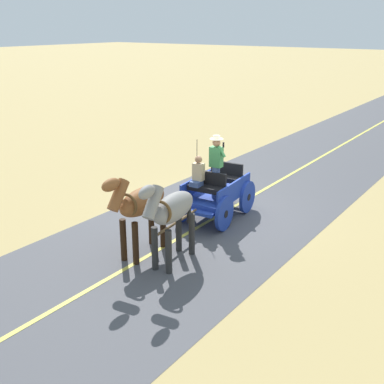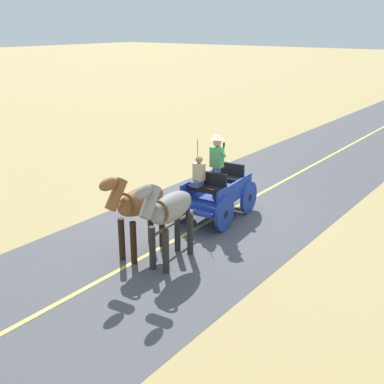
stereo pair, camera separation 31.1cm
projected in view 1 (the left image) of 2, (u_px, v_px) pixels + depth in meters
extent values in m
plane|color=tan|center=(222.00, 214.00, 14.29)|extent=(200.00, 200.00, 0.00)
cube|color=#4C4C51|center=(222.00, 214.00, 14.29)|extent=(5.78, 160.00, 0.01)
cube|color=#DBCC4C|center=(222.00, 214.00, 14.29)|extent=(0.12, 160.00, 0.00)
cube|color=#1E3899|center=(216.00, 195.00, 13.89)|extent=(1.41, 2.31, 0.12)
cube|color=#1E3899|center=(234.00, 189.00, 13.53)|extent=(0.26, 2.09, 0.44)
cube|color=#1E3899|center=(199.00, 183.00, 14.06)|extent=(0.26, 2.09, 0.44)
cube|color=#1E3899|center=(195.00, 212.00, 12.92)|extent=(1.10, 0.34, 0.08)
cube|color=#1E3899|center=(234.00, 189.00, 14.93)|extent=(0.74, 0.27, 0.06)
cube|color=black|center=(206.00, 189.00, 13.27)|extent=(1.05, 0.46, 0.14)
cube|color=black|center=(209.00, 179.00, 13.34)|extent=(1.02, 0.18, 0.44)
cube|color=black|center=(224.00, 178.00, 14.17)|extent=(1.05, 0.46, 0.14)
cube|color=black|center=(227.00, 169.00, 14.24)|extent=(1.02, 0.18, 0.44)
cylinder|color=#1E3899|center=(224.00, 214.00, 13.01)|extent=(0.19, 0.97, 0.96)
cylinder|color=black|center=(224.00, 214.00, 13.01)|extent=(0.14, 0.22, 0.21)
cylinder|color=#1E3899|center=(183.00, 205.00, 13.62)|extent=(0.19, 0.97, 0.96)
cylinder|color=black|center=(183.00, 205.00, 13.62)|extent=(0.14, 0.22, 0.21)
cylinder|color=#1E3899|center=(247.00, 197.00, 14.27)|extent=(0.19, 0.97, 0.96)
cylinder|color=black|center=(247.00, 197.00, 14.27)|extent=(0.14, 0.22, 0.21)
cylinder|color=#1E3899|center=(209.00, 190.00, 14.88)|extent=(0.19, 0.97, 0.96)
cylinder|color=black|center=(209.00, 190.00, 14.88)|extent=(0.14, 0.22, 0.21)
cylinder|color=brown|center=(176.00, 223.00, 12.11)|extent=(0.26, 2.00, 0.07)
cylinder|color=black|center=(197.00, 163.00, 13.18)|extent=(0.02, 0.02, 1.30)
cylinder|color=#384C7F|center=(216.00, 182.00, 13.38)|extent=(0.22, 0.22, 0.90)
cube|color=#387F47|center=(216.00, 157.00, 13.14)|extent=(0.36, 0.25, 0.56)
sphere|color=#9E7051|center=(216.00, 143.00, 13.01)|extent=(0.22, 0.22, 0.22)
cylinder|color=beige|center=(217.00, 139.00, 12.97)|extent=(0.36, 0.36, 0.01)
cylinder|color=beige|center=(217.00, 137.00, 12.96)|extent=(0.20, 0.20, 0.10)
cylinder|color=#387F47|center=(222.00, 152.00, 12.96)|extent=(0.27, 0.11, 0.32)
cube|color=black|center=(223.00, 145.00, 12.85)|extent=(0.03, 0.07, 0.14)
cube|color=#384C7F|center=(196.00, 184.00, 13.24)|extent=(0.31, 0.35, 0.14)
cube|color=tan|center=(198.00, 172.00, 13.24)|extent=(0.32, 0.23, 0.48)
sphere|color=#9E7051|center=(199.00, 159.00, 13.12)|extent=(0.20, 0.20, 0.20)
ellipsoid|color=gray|center=(173.00, 207.00, 11.00)|extent=(0.75, 1.62, 0.64)
cylinder|color=#272726|center=(169.00, 252.00, 10.74)|extent=(0.15, 0.15, 1.05)
cylinder|color=#272726|center=(155.00, 249.00, 10.90)|extent=(0.15, 0.15, 1.05)
cylinder|color=#272726|center=(192.00, 234.00, 11.65)|extent=(0.15, 0.15, 1.05)
cylinder|color=#272726|center=(179.00, 231.00, 11.81)|extent=(0.15, 0.15, 1.05)
cylinder|color=gray|center=(153.00, 203.00, 10.16)|extent=(0.34, 0.68, 0.73)
ellipsoid|color=gray|center=(147.00, 192.00, 9.88)|extent=(0.29, 0.56, 0.28)
cube|color=#272726|center=(154.00, 201.00, 10.17)|extent=(0.12, 0.51, 0.56)
cylinder|color=#272726|center=(189.00, 209.00, 11.71)|extent=(0.11, 0.11, 0.70)
torus|color=brown|center=(161.00, 212.00, 10.52)|extent=(0.55, 0.14, 0.55)
ellipsoid|color=brown|center=(143.00, 201.00, 11.40)|extent=(0.64, 1.59, 0.64)
cylinder|color=black|center=(136.00, 243.00, 11.15)|extent=(0.15, 0.15, 1.05)
cylinder|color=black|center=(123.00, 240.00, 11.34)|extent=(0.15, 0.15, 1.05)
cylinder|color=black|center=(163.00, 228.00, 12.02)|extent=(0.15, 0.15, 1.05)
cylinder|color=black|center=(151.00, 224.00, 12.21)|extent=(0.15, 0.15, 1.05)
cylinder|color=brown|center=(118.00, 195.00, 10.60)|extent=(0.29, 0.66, 0.73)
ellipsoid|color=brown|center=(111.00, 185.00, 10.32)|extent=(0.25, 0.55, 0.28)
cube|color=black|center=(119.00, 193.00, 10.60)|extent=(0.09, 0.50, 0.56)
cylinder|color=black|center=(161.00, 204.00, 12.09)|extent=(0.11, 0.11, 0.70)
torus|color=brown|center=(128.00, 205.00, 10.94)|extent=(0.55, 0.10, 0.55)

